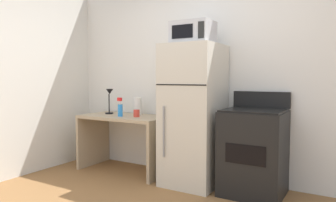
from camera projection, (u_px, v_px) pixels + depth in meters
wall_back_white at (217, 74)px, 3.92m from camera, size 5.00×0.10×2.60m
desk at (125, 132)px, 4.24m from camera, size 1.21×0.63×0.75m
desk_lamp at (110, 97)px, 4.39m from camera, size 0.14×0.12×0.35m
coffee_mug at (137, 113)px, 4.07m from camera, size 0.08×0.08×0.09m
paper_towel_roll at (138, 106)px, 4.30m from camera, size 0.11×0.11×0.24m
spray_bottle at (120, 109)px, 4.11m from camera, size 0.06×0.06×0.25m
refrigerator at (193, 115)px, 3.69m from camera, size 0.63×0.68×1.64m
microwave at (193, 33)px, 3.60m from camera, size 0.46×0.35×0.26m
oven_range at (254, 151)px, 3.38m from camera, size 0.64×0.61×1.10m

